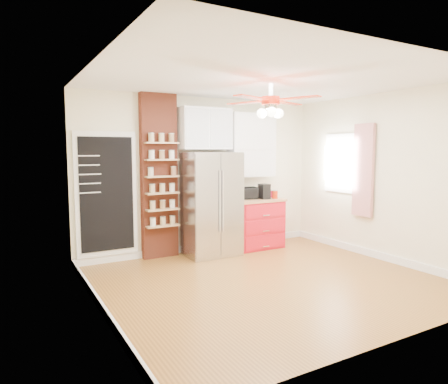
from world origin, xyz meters
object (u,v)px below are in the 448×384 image
toaster_oven (246,193)px  coffee_maker (264,191)px  pantry_jar_oats (151,172)px  fridge (210,204)px  red_cabinet (256,223)px  canister_left (275,195)px  ceiling_fan (271,101)px

toaster_oven → coffee_maker: coffee_maker is taller
pantry_jar_oats → fridge: bearing=-9.6°
red_cabinet → canister_left: 0.63m
toaster_oven → coffee_maker: bearing=-10.8°
toaster_oven → canister_left: 0.54m
red_cabinet → coffee_maker: bearing=-31.5°
red_cabinet → ceiling_fan: 2.75m
red_cabinet → ceiling_fan: bearing=-118.7°
fridge → coffee_maker: fridge is taller
ceiling_fan → canister_left: (1.24, 1.53, -1.45)m
ceiling_fan → pantry_jar_oats: size_ratio=10.89×
coffee_maker → pantry_jar_oats: pantry_jar_oats is taller
pantry_jar_oats → red_cabinet: bearing=-3.4°
ceiling_fan → canister_left: size_ratio=9.68×
ceiling_fan → canister_left: 2.45m
fridge → canister_left: size_ratio=12.10×
ceiling_fan → canister_left: bearing=51.1°
coffee_maker → pantry_jar_oats: bearing=-179.9°
ceiling_fan → toaster_oven: ceiling_fan is taller
canister_left → pantry_jar_oats: 2.33m
canister_left → coffee_maker: bearing=160.0°
canister_left → pantry_jar_oats: pantry_jar_oats is taller
red_cabinet → pantry_jar_oats: size_ratio=7.31×
canister_left → pantry_jar_oats: bearing=173.4°
canister_left → fridge: bearing=175.7°
toaster_oven → pantry_jar_oats: size_ratio=3.02×
red_cabinet → coffee_maker: coffee_maker is taller
toaster_oven → coffee_maker: 0.33m
coffee_maker → canister_left: 0.21m
red_cabinet → canister_left: (0.32, -0.15, 0.52)m
pantry_jar_oats → coffee_maker: bearing=-5.3°
pantry_jar_oats → canister_left: bearing=-6.6°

